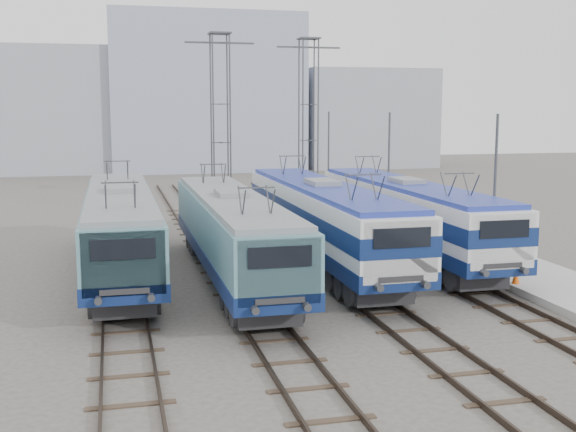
{
  "coord_description": "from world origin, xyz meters",
  "views": [
    {
      "loc": [
        -6.99,
        -25.2,
        7.21
      ],
      "look_at": [
        0.87,
        7.0,
        2.27
      ],
      "focal_mm": 45.0,
      "sensor_mm": 36.0,
      "label": 1
    }
  ],
  "objects_px": {
    "locomotive_far_left": "(120,225)",
    "mast_front": "(494,198)",
    "catenary_tower_east": "(308,117)",
    "locomotive_center_left": "(232,230)",
    "locomotive_far_right": "(407,211)",
    "mast_mid": "(389,173)",
    "locomotive_center_right": "(323,216)",
    "mast_rear": "(328,159)",
    "catenary_tower_west": "(221,117)",
    "safety_cone": "(516,276)"
  },
  "relations": [
    {
      "from": "mast_front",
      "to": "mast_rear",
      "type": "distance_m",
      "value": 24.0
    },
    {
      "from": "locomotive_far_right",
      "to": "mast_front",
      "type": "height_order",
      "value": "mast_front"
    },
    {
      "from": "locomotive_center_left",
      "to": "mast_rear",
      "type": "bearing_deg",
      "value": 63.83
    },
    {
      "from": "mast_front",
      "to": "locomotive_center_right",
      "type": "bearing_deg",
      "value": 148.65
    },
    {
      "from": "locomotive_center_right",
      "to": "catenary_tower_east",
      "type": "bearing_deg",
      "value": 76.81
    },
    {
      "from": "locomotive_far_right",
      "to": "mast_mid",
      "type": "xyz_separation_m",
      "value": [
        1.85,
        7.17,
        1.19
      ]
    },
    {
      "from": "locomotive_center_right",
      "to": "locomotive_far_right",
      "type": "xyz_separation_m",
      "value": [
        4.5,
        0.96,
        -0.07
      ]
    },
    {
      "from": "catenary_tower_east",
      "to": "mast_rear",
      "type": "height_order",
      "value": "catenary_tower_east"
    },
    {
      "from": "locomotive_center_left",
      "to": "catenary_tower_west",
      "type": "height_order",
      "value": "catenary_tower_west"
    },
    {
      "from": "catenary_tower_west",
      "to": "safety_cone",
      "type": "distance_m",
      "value": 24.44
    },
    {
      "from": "mast_mid",
      "to": "safety_cone",
      "type": "bearing_deg",
      "value": -90.41
    },
    {
      "from": "locomotive_far_right",
      "to": "mast_mid",
      "type": "height_order",
      "value": "mast_mid"
    },
    {
      "from": "catenary_tower_east",
      "to": "locomotive_center_left",
      "type": "bearing_deg",
      "value": -113.54
    },
    {
      "from": "locomotive_far_left",
      "to": "catenary_tower_east",
      "type": "relative_size",
      "value": 1.51
    },
    {
      "from": "mast_mid",
      "to": "locomotive_far_right",
      "type": "bearing_deg",
      "value": -104.46
    },
    {
      "from": "mast_front",
      "to": "safety_cone",
      "type": "bearing_deg",
      "value": -92.72
    },
    {
      "from": "locomotive_center_left",
      "to": "safety_cone",
      "type": "relative_size",
      "value": 31.13
    },
    {
      "from": "locomotive_far_right",
      "to": "catenary_tower_west",
      "type": "distance_m",
      "value": 17.16
    },
    {
      "from": "locomotive_center_right",
      "to": "mast_rear",
      "type": "bearing_deg",
      "value": 72.49
    },
    {
      "from": "locomotive_far_left",
      "to": "safety_cone",
      "type": "xyz_separation_m",
      "value": [
        15.25,
        -6.29,
        -1.67
      ]
    },
    {
      "from": "mast_rear",
      "to": "mast_front",
      "type": "bearing_deg",
      "value": -90.0
    },
    {
      "from": "mast_mid",
      "to": "locomotive_far_left",
      "type": "bearing_deg",
      "value": -153.03
    },
    {
      "from": "locomotive_center_right",
      "to": "mast_front",
      "type": "relative_size",
      "value": 2.67
    },
    {
      "from": "locomotive_center_left",
      "to": "catenary_tower_west",
      "type": "distance_m",
      "value": 18.75
    },
    {
      "from": "locomotive_center_left",
      "to": "catenary_tower_east",
      "type": "distance_m",
      "value": 22.35
    },
    {
      "from": "locomotive_far_left",
      "to": "mast_front",
      "type": "xyz_separation_m",
      "value": [
        15.35,
        -4.19,
        1.24
      ]
    },
    {
      "from": "locomotive_center_right",
      "to": "mast_rear",
      "type": "distance_m",
      "value": 21.14
    },
    {
      "from": "locomotive_center_right",
      "to": "safety_cone",
      "type": "xyz_separation_m",
      "value": [
        6.25,
        -5.97,
        -1.79
      ]
    },
    {
      "from": "catenary_tower_east",
      "to": "safety_cone",
      "type": "xyz_separation_m",
      "value": [
        2.0,
        -24.1,
        -6.06
      ]
    },
    {
      "from": "locomotive_center_right",
      "to": "mast_mid",
      "type": "relative_size",
      "value": 2.67
    },
    {
      "from": "locomotive_far_left",
      "to": "catenary_tower_west",
      "type": "bearing_deg",
      "value": 66.88
    },
    {
      "from": "locomotive_center_right",
      "to": "mast_mid",
      "type": "bearing_deg",
      "value": 52.01
    },
    {
      "from": "locomotive_far_left",
      "to": "safety_cone",
      "type": "distance_m",
      "value": 16.58
    },
    {
      "from": "locomotive_far_right",
      "to": "catenary_tower_east",
      "type": "xyz_separation_m",
      "value": [
        -0.25,
        17.17,
        4.34
      ]
    },
    {
      "from": "mast_front",
      "to": "mast_mid",
      "type": "distance_m",
      "value": 12.0
    },
    {
      "from": "locomotive_center_left",
      "to": "mast_front",
      "type": "xyz_separation_m",
      "value": [
        10.85,
        -1.92,
        1.27
      ]
    },
    {
      "from": "mast_front",
      "to": "locomotive_far_right",
      "type": "bearing_deg",
      "value": 110.97
    },
    {
      "from": "locomotive_far_right",
      "to": "mast_rear",
      "type": "xyz_separation_m",
      "value": [
        1.85,
        19.17,
        1.19
      ]
    },
    {
      "from": "catenary_tower_east",
      "to": "catenary_tower_west",
      "type": "bearing_deg",
      "value": -162.9
    },
    {
      "from": "catenary_tower_west",
      "to": "catenary_tower_east",
      "type": "distance_m",
      "value": 6.8
    },
    {
      "from": "locomotive_center_left",
      "to": "catenary_tower_east",
      "type": "xyz_separation_m",
      "value": [
        8.75,
        20.08,
        4.42
      ]
    },
    {
      "from": "catenary_tower_east",
      "to": "mast_front",
      "type": "xyz_separation_m",
      "value": [
        2.1,
        -22.0,
        -3.14
      ]
    },
    {
      "from": "catenary_tower_west",
      "to": "safety_cone",
      "type": "height_order",
      "value": "catenary_tower_west"
    },
    {
      "from": "locomotive_center_right",
      "to": "catenary_tower_west",
      "type": "relative_size",
      "value": 1.56
    },
    {
      "from": "mast_rear",
      "to": "safety_cone",
      "type": "bearing_deg",
      "value": -90.22
    },
    {
      "from": "locomotive_center_left",
      "to": "locomotive_far_right",
      "type": "xyz_separation_m",
      "value": [
        9.0,
        2.91,
        0.08
      ]
    },
    {
      "from": "mast_mid",
      "to": "catenary_tower_west",
      "type": "bearing_deg",
      "value": 137.07
    },
    {
      "from": "mast_front",
      "to": "mast_rear",
      "type": "xyz_separation_m",
      "value": [
        0.0,
        24.0,
        0.0
      ]
    },
    {
      "from": "locomotive_center_left",
      "to": "locomotive_center_right",
      "type": "xyz_separation_m",
      "value": [
        4.5,
        1.95,
        0.15
      ]
    },
    {
      "from": "mast_rear",
      "to": "catenary_tower_west",
      "type": "bearing_deg",
      "value": -155.06
    }
  ]
}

